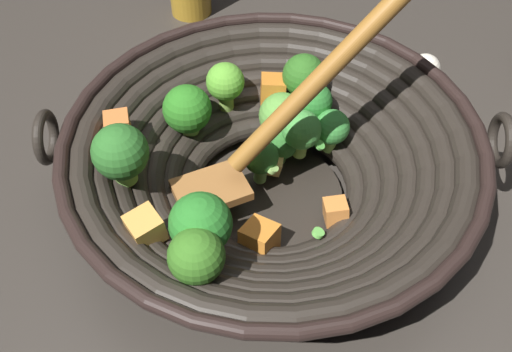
# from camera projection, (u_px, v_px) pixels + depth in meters

# --- Properties ---
(ground_plane) EXTENTS (4.00, 4.00, 0.00)m
(ground_plane) POSITION_uv_depth(u_px,v_px,m) (271.00, 199.00, 0.62)
(ground_plane) COLOR #332D28
(wok) EXTENTS (0.41, 0.44, 0.24)m
(wok) POSITION_uv_depth(u_px,v_px,m) (270.00, 158.00, 0.58)
(wok) COLOR black
(wok) RESTS_ON ground
(garlic_bulb) EXTENTS (0.04, 0.04, 0.04)m
(garlic_bulb) POSITION_uv_depth(u_px,v_px,m) (425.00, 69.00, 0.74)
(garlic_bulb) COLOR silver
(garlic_bulb) RESTS_ON ground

